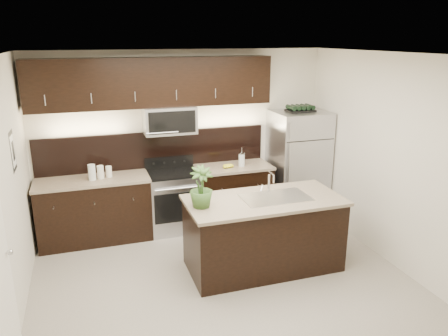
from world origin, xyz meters
TOP-DOWN VIEW (x-y plane):
  - ground at (0.00, 0.00)m, footprint 4.50×4.50m
  - room_walls at (-0.11, -0.04)m, footprint 4.52×4.02m
  - counter_run at (-0.46, 1.69)m, footprint 3.51×0.65m
  - upper_fixtures at (-0.43, 1.84)m, footprint 3.49×0.40m
  - island at (0.60, 0.20)m, footprint 1.96×0.96m
  - sink_faucet at (0.75, 0.21)m, footprint 0.84×0.50m
  - refrigerator at (1.80, 1.63)m, footprint 0.84×0.76m
  - wine_rack at (1.80, 1.63)m, footprint 0.43×0.27m
  - plant at (-0.21, 0.19)m, footprint 0.31×0.31m
  - canisters at (-1.32, 1.67)m, footprint 0.33×0.16m
  - french_press at (0.83, 1.64)m, footprint 0.10×0.10m
  - bananas at (0.54, 1.61)m, footprint 0.21×0.18m

SIDE VIEW (x-z plane):
  - ground at x=0.00m, z-range 0.00..0.00m
  - counter_run at x=-0.46m, z-range 0.00..0.94m
  - island at x=0.60m, z-range 0.00..0.94m
  - refrigerator at x=1.80m, z-range 0.00..1.75m
  - sink_faucet at x=0.75m, z-range 0.81..1.10m
  - bananas at x=0.54m, z-range 0.94..1.00m
  - canisters at x=-1.32m, z-range 0.93..1.15m
  - french_press at x=0.83m, z-range 0.90..1.19m
  - plant at x=-0.21m, z-range 0.94..1.44m
  - room_walls at x=-0.11m, z-range 0.34..3.05m
  - wine_rack at x=1.80m, z-range 1.74..1.84m
  - upper_fixtures at x=-0.43m, z-range 1.31..2.97m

